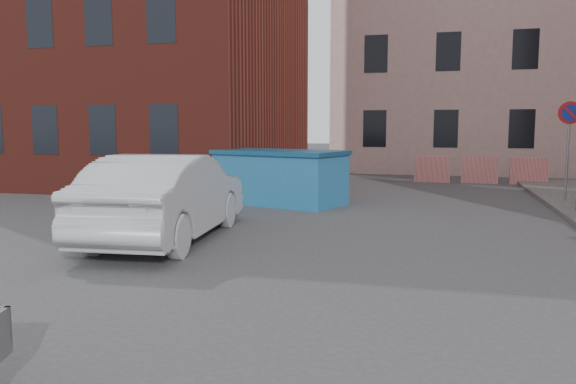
# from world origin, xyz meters

# --- Properties ---
(ground) EXTENTS (120.00, 120.00, 0.00)m
(ground) POSITION_xyz_m (0.00, 0.00, 0.00)
(ground) COLOR #38383A
(ground) RESTS_ON ground
(building_pink) EXTENTS (16.00, 8.00, 14.00)m
(building_pink) POSITION_xyz_m (6.00, 22.00, 7.00)
(building_pink) COLOR tan
(building_pink) RESTS_ON ground
(far_building) EXTENTS (6.00, 6.00, 8.00)m
(far_building) POSITION_xyz_m (-20.00, 22.00, 4.00)
(far_building) COLOR maroon
(far_building) RESTS_ON ground
(no_parking_sign) EXTENTS (0.60, 0.09, 2.65)m
(no_parking_sign) POSITION_xyz_m (6.00, 9.48, 2.01)
(no_parking_sign) COLOR gray
(no_parking_sign) RESTS_ON sidewalk
(barriers) EXTENTS (4.70, 0.18, 1.00)m
(barriers) POSITION_xyz_m (4.20, 15.00, 0.50)
(barriers) COLOR red
(barriers) RESTS_ON ground
(dumpster) EXTENTS (3.89, 2.81, 1.47)m
(dumpster) POSITION_xyz_m (-1.51, 7.93, 0.74)
(dumpster) COLOR #206599
(dumpster) RESTS_ON ground
(silver_car) EXTENTS (2.17, 5.04, 1.61)m
(silver_car) POSITION_xyz_m (-2.23, 2.69, 0.81)
(silver_car) COLOR #B0B3B7
(silver_car) RESTS_ON ground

